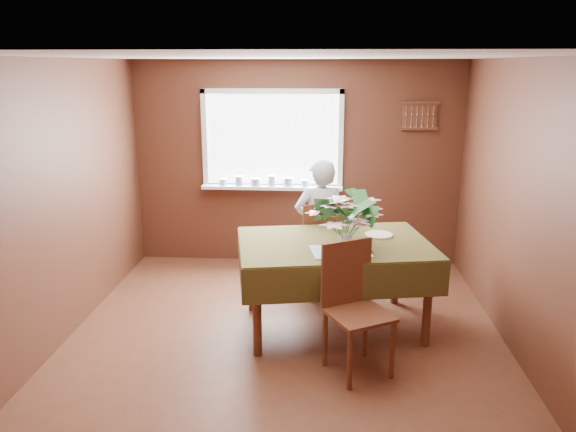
# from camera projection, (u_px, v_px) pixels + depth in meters

# --- Properties ---
(floor) EXTENTS (4.50, 4.50, 0.00)m
(floor) POSITION_uv_depth(u_px,v_px,m) (284.00, 344.00, 5.06)
(floor) COLOR #542B1C
(floor) RESTS_ON ground
(ceiling) EXTENTS (4.50, 4.50, 0.00)m
(ceiling) POSITION_uv_depth(u_px,v_px,m) (283.00, 56.00, 4.41)
(ceiling) COLOR white
(ceiling) RESTS_ON wall_back
(wall_back) EXTENTS (4.00, 0.00, 4.00)m
(wall_back) POSITION_uv_depth(u_px,v_px,m) (297.00, 164.00, 6.90)
(wall_back) COLOR brown
(wall_back) RESTS_ON floor
(wall_front) EXTENTS (4.00, 0.00, 4.00)m
(wall_front) POSITION_uv_depth(u_px,v_px,m) (249.00, 334.00, 2.57)
(wall_front) COLOR brown
(wall_front) RESTS_ON floor
(wall_left) EXTENTS (0.00, 4.50, 4.50)m
(wall_left) POSITION_uv_depth(u_px,v_px,m) (54.00, 206.00, 4.86)
(wall_left) COLOR brown
(wall_left) RESTS_ON floor
(wall_right) EXTENTS (0.00, 4.50, 4.50)m
(wall_right) POSITION_uv_depth(u_px,v_px,m) (526.00, 214.00, 4.61)
(wall_right) COLOR brown
(wall_right) RESTS_ON floor
(window_assembly) EXTENTS (1.72, 0.20, 1.22)m
(window_assembly) POSITION_uv_depth(u_px,v_px,m) (272.00, 157.00, 6.84)
(window_assembly) COLOR white
(window_assembly) RESTS_ON wall_back
(spoon_rack) EXTENTS (0.44, 0.05, 0.33)m
(spoon_rack) POSITION_uv_depth(u_px,v_px,m) (420.00, 116.00, 6.62)
(spoon_rack) COLOR brown
(spoon_rack) RESTS_ON wall_back
(dining_table) EXTENTS (1.94, 1.49, 0.86)m
(dining_table) POSITION_uv_depth(u_px,v_px,m) (334.00, 253.00, 5.21)
(dining_table) COLOR brown
(dining_table) RESTS_ON floor
(chair_far) EXTENTS (0.58, 0.58, 1.04)m
(chair_far) POSITION_uv_depth(u_px,v_px,m) (318.00, 244.00, 6.06)
(chair_far) COLOR brown
(chair_far) RESTS_ON floor
(chair_near) EXTENTS (0.62, 0.62, 1.07)m
(chair_near) POSITION_uv_depth(u_px,v_px,m) (353.00, 303.00, 4.54)
(chair_near) COLOR brown
(chair_near) RESTS_ON floor
(seated_woman) EXTENTS (0.60, 0.45, 1.50)m
(seated_woman) POSITION_uv_depth(u_px,v_px,m) (320.00, 228.00, 5.99)
(seated_woman) COLOR white
(seated_woman) RESTS_ON floor
(flower_bouquet) EXTENTS (0.57, 0.57, 0.49)m
(flower_bouquet) POSITION_uv_depth(u_px,v_px,m) (346.00, 215.00, 4.89)
(flower_bouquet) COLOR white
(flower_bouquet) RESTS_ON dining_table
(side_plate) EXTENTS (0.37, 0.37, 0.01)m
(side_plate) POSITION_uv_depth(u_px,v_px,m) (379.00, 235.00, 5.38)
(side_plate) COLOR white
(side_plate) RESTS_ON dining_table
(table_knife) EXTENTS (0.14, 0.21, 0.00)m
(table_knife) POSITION_uv_depth(u_px,v_px,m) (365.00, 249.00, 4.97)
(table_knife) COLOR silver
(table_knife) RESTS_ON dining_table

